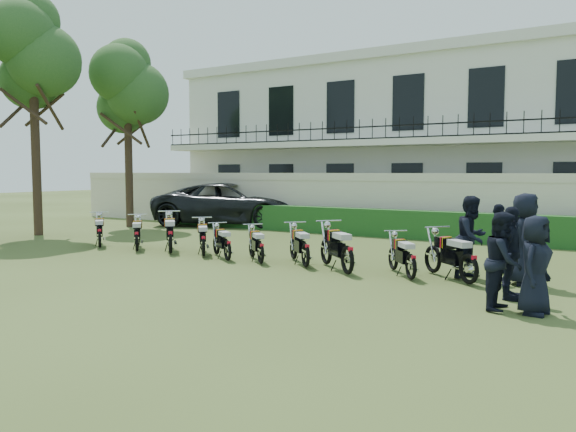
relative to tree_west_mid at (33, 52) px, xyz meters
name	(u,v)px	position (x,y,z in m)	size (l,w,h in m)	color
ground	(224,260)	(9.46, -1.00, -6.67)	(100.00, 100.00, 0.00)	#3A461C
perimeter_wall	(352,202)	(9.46, 7.00, -5.50)	(30.00, 0.35, 2.30)	beige
hedge	(367,222)	(10.46, 6.20, -6.17)	(18.00, 0.60, 1.00)	#1D4F1C
building	(406,143)	(9.46, 12.96, -2.96)	(20.40, 9.60, 7.40)	silver
tree_west_mid	(33,52)	(0.00, 0.00, 0.00)	(3.40, 3.20, 8.82)	#473323
tree_west_near	(128,87)	(0.50, 4.00, -0.78)	(3.40, 3.20, 7.90)	#473323
motorcycle_0	(100,233)	(4.87, -1.27, -6.19)	(1.51, 1.29, 1.03)	black
motorcycle_1	(137,236)	(6.40, -1.20, -6.20)	(1.38, 1.39, 1.02)	black
motorcycle_2	(170,236)	(7.59, -1.05, -6.14)	(1.55, 1.57, 1.14)	black
motorcycle_3	(203,241)	(8.74, -0.97, -6.20)	(1.31, 1.44, 1.01)	black
motorcycle_4	(227,245)	(9.74, -1.19, -6.24)	(1.42, 1.09, 0.93)	black
motorcycle_5	(261,248)	(10.78, -1.16, -6.24)	(1.30, 1.24, 0.93)	black
motorcycle_6	(306,249)	(12.01, -1.02, -6.20)	(1.38, 1.41, 1.03)	black
motorcycle_7	(348,253)	(13.29, -1.35, -6.14)	(1.61, 1.49, 1.14)	black
motorcycle_8	(411,260)	(14.73, -1.17, -6.22)	(1.19, 1.44, 0.97)	black
motorcycle_9	(469,261)	(15.92, -1.03, -6.16)	(1.58, 1.40, 1.10)	black
suv	(231,204)	(3.79, 6.75, -5.74)	(3.08, 6.67, 1.85)	black
officer_0	(535,265)	(17.43, -2.86, -5.84)	(0.81, 0.52, 1.65)	black
officer_1	(503,261)	(16.92, -2.80, -5.83)	(0.82, 0.64, 1.69)	black
officer_2	(510,253)	(16.87, -1.93, -5.81)	(1.01, 0.42, 1.73)	black
officer_3	(524,239)	(16.87, -0.34, -5.71)	(0.94, 0.61, 1.92)	black
officer_4	(472,237)	(15.76, -0.18, -5.75)	(0.89, 0.69, 1.83)	black
officer_5	(498,238)	(16.10, 0.89, -5.86)	(0.94, 0.39, 1.61)	black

